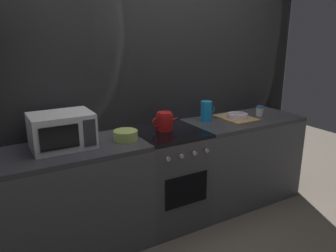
{
  "coord_description": "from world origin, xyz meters",
  "views": [
    {
      "loc": [
        -1.42,
        -2.43,
        1.77
      ],
      "look_at": [
        -0.01,
        0.0,
        0.95
      ],
      "focal_mm": 35.07,
      "sensor_mm": 36.0,
      "label": 1
    }
  ],
  "objects": [
    {
      "name": "stove_unit",
      "position": [
        -0.0,
        -0.0,
        0.45
      ],
      "size": [
        0.6,
        0.63,
        0.9
      ],
      "color": "#4C4C51",
      "rests_on": "ground_plane"
    },
    {
      "name": "counter_left",
      "position": [
        -0.9,
        0.0,
        0.45
      ],
      "size": [
        1.2,
        0.6,
        0.9
      ],
      "color": "#515459",
      "rests_on": "ground_plane"
    },
    {
      "name": "microwave",
      "position": [
        -0.92,
        0.05,
        1.04
      ],
      "size": [
        0.46,
        0.35,
        0.27
      ],
      "color": "white",
      "rests_on": "counter_left"
    },
    {
      "name": "back_wall",
      "position": [
        0.0,
        0.32,
        1.2
      ],
      "size": [
        3.6,
        0.05,
        2.4
      ],
      "color": "gray",
      "rests_on": "ground_plane"
    },
    {
      "name": "kettle",
      "position": [
        -0.01,
        0.06,
        0.98
      ],
      "size": [
        0.28,
        0.15,
        0.17
      ],
      "color": "red",
      "rests_on": "stove_unit"
    },
    {
      "name": "mixing_bowl",
      "position": [
        -0.43,
        -0.03,
        0.94
      ],
      "size": [
        0.2,
        0.2,
        0.08
      ],
      "primitive_type": "cylinder",
      "color": "#B7D166",
      "rests_on": "counter_left"
    },
    {
      "name": "dish_pile",
      "position": [
        0.81,
        0.01,
        0.92
      ],
      "size": [
        0.3,
        0.4,
        0.07
      ],
      "color": "tan",
      "rests_on": "counter_right"
    },
    {
      "name": "spice_jar",
      "position": [
        1.12,
        0.0,
        0.95
      ],
      "size": [
        0.08,
        0.08,
        0.1
      ],
      "color": "silver",
      "rests_on": "counter_right"
    },
    {
      "name": "pitcher",
      "position": [
        0.5,
        0.12,
        1.0
      ],
      "size": [
        0.16,
        0.11,
        0.2
      ],
      "color": "#198CD8",
      "rests_on": "counter_right"
    },
    {
      "name": "ground_plane",
      "position": [
        0.0,
        0.0,
        0.0
      ],
      "size": [
        8.0,
        8.0,
        0.0
      ],
      "primitive_type": "plane",
      "color": "#6B6054"
    },
    {
      "name": "counter_right",
      "position": [
        0.9,
        0.0,
        0.45
      ],
      "size": [
        1.2,
        0.6,
        0.9
      ],
      "color": "#515459",
      "rests_on": "ground_plane"
    }
  ]
}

